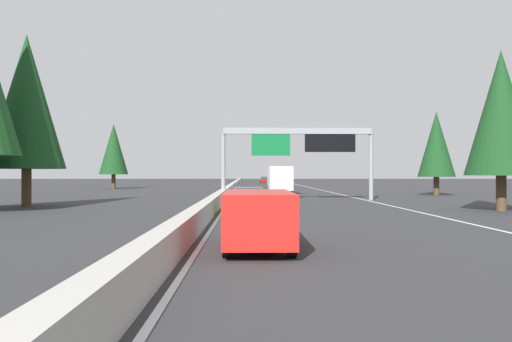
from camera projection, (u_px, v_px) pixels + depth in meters
The scene contains 13 objects.
ground_plane at pixel (232, 193), 61.02m from camera, with size 320.00×320.00×0.00m, color #2D2D30.
median_barrier at pixel (234, 185), 81.02m from camera, with size 180.00×0.56×0.90m, color #ADAAA3.
shoulder_stripe_right at pixel (322, 190), 71.21m from camera, with size 160.00×0.16×0.01m, color silver.
shoulder_stripe_median at pixel (236, 190), 71.02m from camera, with size 160.00×0.16×0.01m, color silver.
sign_gantry_overhead at pixel (300, 143), 45.00m from camera, with size 0.50×12.68×6.00m.
minivan_distant_b at pixel (258, 217), 15.98m from camera, with size 5.00×1.95×1.69m.
sedan_far_right at pixel (248, 202), 29.44m from camera, with size 4.40×1.80×1.47m.
box_truck_mid_left at pixel (279, 179), 59.04m from camera, with size 8.50×2.40×2.95m.
sedan_mid_center at pixel (264, 180), 124.91m from camera, with size 4.40×1.80×1.47m.
conifer_right_near at pixel (501, 113), 32.14m from camera, with size 4.21×4.21×9.57m.
conifer_right_mid at pixel (436, 144), 55.12m from camera, with size 3.75×3.75×8.53m.
conifer_left_near at pixel (27, 102), 36.22m from camera, with size 5.08×5.08×11.55m.
conifer_left_mid at pixel (114, 149), 78.66m from camera, with size 4.16×4.16×9.45m.
Camera 1 is at (-1.07, -1.69, 2.23)m, focal length 38.03 mm.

